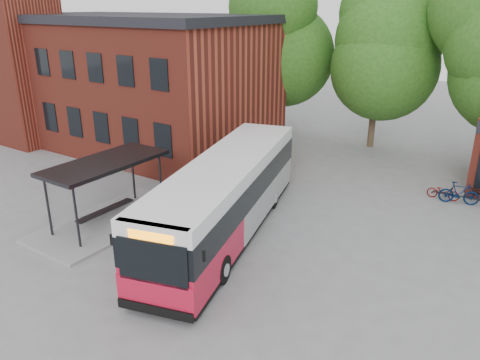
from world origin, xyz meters
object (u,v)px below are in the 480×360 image
Objects in this scene: bus_shelter at (108,192)px; city_bus at (227,197)px; bicycle_1 at (459,193)px; bicycle_0 at (443,192)px.

bus_shelter is 0.55× the size of city_bus.
city_bus reaches higher than bicycle_1.
bicycle_1 is (12.40, 10.85, -0.90)m from bus_shelter.
bus_shelter is 5.29m from city_bus.
city_bus is 8.36× the size of bicycle_0.
bicycle_0 is 0.83× the size of bicycle_1.
bicycle_1 is (7.53, 8.77, -1.06)m from city_bus.
bus_shelter is at bearing 129.19° from bicycle_0.
city_bus is (4.87, 2.08, 0.16)m from bus_shelter.
city_bus reaches higher than bicycle_0.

